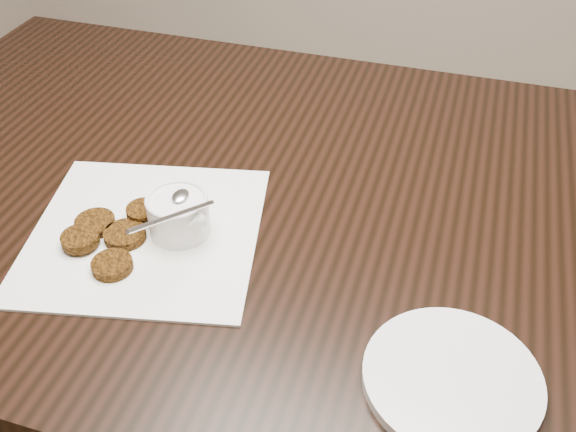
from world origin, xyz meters
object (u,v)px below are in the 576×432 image
object	(u,v)px
napkin	(146,232)
table	(268,336)
plate_empty	(452,379)
sauce_ramekin	(176,197)

from	to	relation	value
napkin	table	bearing A→B (deg)	50.49
table	plate_empty	distance (m)	0.58
table	napkin	size ratio (longest dim) A/B	4.57
napkin	sauce_ramekin	bearing A→B (deg)	19.22
sauce_ramekin	plate_empty	bearing A→B (deg)	-20.02
table	sauce_ramekin	size ratio (longest dim) A/B	12.15
table	napkin	world-z (taller)	napkin
napkin	sauce_ramekin	world-z (taller)	sauce_ramekin
sauce_ramekin	plate_empty	distance (m)	0.44
table	plate_empty	world-z (taller)	plate_empty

